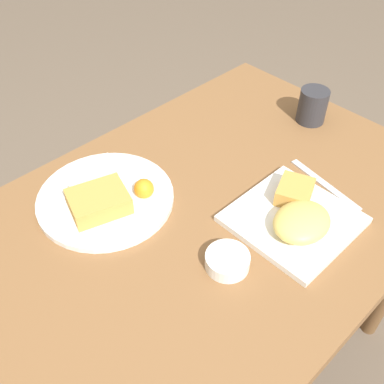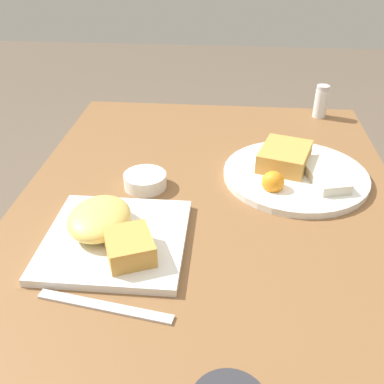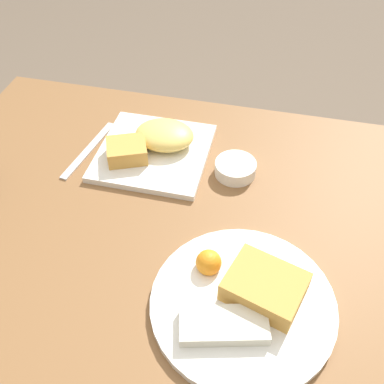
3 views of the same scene
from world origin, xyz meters
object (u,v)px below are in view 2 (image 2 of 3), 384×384
object	(u,v)px
sauce_ramekin	(145,180)
salt_shaker	(321,103)
plate_oval_far	(294,171)
butter_knife	(105,306)
plate_square_near	(111,232)

from	to	relation	value
sauce_ramekin	salt_shaker	xyz separation A→B (m)	(-0.40, 0.40, 0.02)
plate_oval_far	butter_knife	xyz separation A→B (m)	(0.39, -0.30, -0.01)
sauce_ramekin	salt_shaker	world-z (taller)	salt_shaker
salt_shaker	sauce_ramekin	bearing A→B (deg)	-45.19
plate_oval_far	sauce_ramekin	size ratio (longest dim) A/B	3.48
plate_square_near	salt_shaker	size ratio (longest dim) A/B	2.70
sauce_ramekin	salt_shaker	bearing A→B (deg)	134.81
plate_square_near	sauce_ramekin	size ratio (longest dim) A/B	2.73
plate_oval_far	sauce_ramekin	bearing A→B (deg)	-77.98
sauce_ramekin	plate_square_near	bearing A→B (deg)	-7.61
plate_square_near	sauce_ramekin	distance (m)	0.18
plate_oval_far	salt_shaker	world-z (taller)	salt_shaker
plate_square_near	plate_oval_far	xyz separation A→B (m)	(-0.25, 0.33, -0.01)
plate_square_near	sauce_ramekin	xyz separation A→B (m)	(-0.18, 0.02, -0.01)
salt_shaker	butter_knife	xyz separation A→B (m)	(0.73, -0.40, -0.04)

